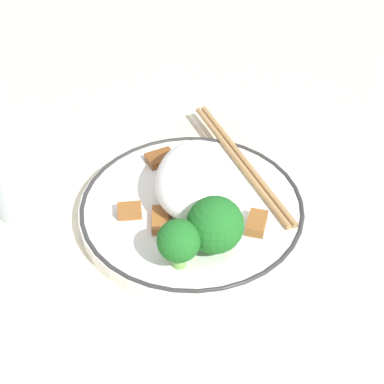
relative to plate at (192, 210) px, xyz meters
The scene contains 11 objects.
ground_plane 0.01m from the plate, ahead, with size 3.00×3.00×0.00m, color beige.
plate is the anchor object (origin of this frame).
rice_mound 0.04m from the plate, ahead, with size 0.12×0.08×0.06m.
broccoli_back_left 0.10m from the plate, behind, with size 0.04×0.04×0.06m.
broccoli_back_center 0.08m from the plate, 151.55° to the right, with size 0.06×0.06×0.06m.
meat_near_front 0.09m from the plate, 34.43° to the left, with size 0.04×0.04×0.01m.
meat_near_left 0.08m from the plate, 107.46° to the right, with size 0.03×0.02×0.01m.
meat_near_right 0.07m from the plate, 110.62° to the left, with size 0.02×0.03×0.01m.
meat_near_back 0.04m from the plate, 137.82° to the left, with size 0.04×0.02×0.01m.
chopsticks 0.09m from the plate, 30.85° to the right, with size 0.21×0.14×0.01m.
drinking_glass 0.19m from the plate, 93.34° to the left, with size 0.07×0.07×0.09m.
Camera 1 is at (-0.51, -0.08, 0.50)m, focal length 60.00 mm.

